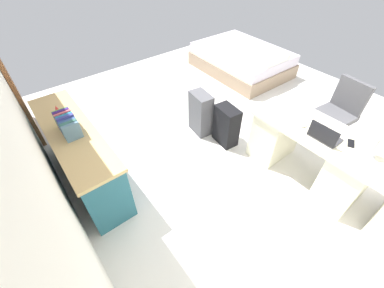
# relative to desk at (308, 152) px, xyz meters

# --- Properties ---
(ground_plane) EXTENTS (5.94, 5.94, 0.00)m
(ground_plane) POSITION_rel_desk_xyz_m (1.34, 0.13, -0.38)
(ground_plane) COLOR silver
(wall_back) EXTENTS (4.59, 0.10, 2.63)m
(wall_back) POSITION_rel_desk_xyz_m (1.34, 2.60, 0.93)
(wall_back) COLOR white
(wall_back) RESTS_ON ground_plane
(door_wooden) EXTENTS (0.88, 0.05, 2.04)m
(door_wooden) POSITION_rel_desk_xyz_m (3.08, 2.52, 0.64)
(door_wooden) COLOR brown
(door_wooden) RESTS_ON ground_plane
(desk) EXTENTS (1.44, 0.66, 0.74)m
(desk) POSITION_rel_desk_xyz_m (0.00, 0.00, 0.00)
(desk) COLOR beige
(desk) RESTS_ON ground_plane
(office_chair) EXTENTS (0.52, 0.52, 0.94)m
(office_chair) POSITION_rel_desk_xyz_m (0.15, -0.89, 0.03)
(office_chair) COLOR black
(office_chair) RESTS_ON ground_plane
(credenza) EXTENTS (1.80, 0.48, 0.79)m
(credenza) POSITION_rel_desk_xyz_m (1.66, 2.22, 0.01)
(credenza) COLOR #235B6B
(credenza) RESTS_ON ground_plane
(bed) EXTENTS (1.93, 1.44, 0.58)m
(bed) POSITION_rel_desk_xyz_m (2.52, -1.50, -0.14)
(bed) COLOR gray
(bed) RESTS_ON ground_plane
(suitcase_black) EXTENTS (0.38, 0.26, 0.59)m
(suitcase_black) POSITION_rel_desk_xyz_m (1.06, 0.36, -0.09)
(suitcase_black) COLOR black
(suitcase_black) RESTS_ON ground_plane
(suitcase_spare_grey) EXTENTS (0.38, 0.26, 0.66)m
(suitcase_spare_grey) POSITION_rel_desk_xyz_m (1.49, 0.49, -0.06)
(suitcase_spare_grey) COLOR #4C4C51
(suitcase_spare_grey) RESTS_ON ground_plane
(laptop) EXTENTS (0.31, 0.22, 0.21)m
(laptop) POSITION_rel_desk_xyz_m (-0.12, 0.11, 0.40)
(laptop) COLOR #333338
(laptop) RESTS_ON desk
(computer_mouse) EXTENTS (0.06, 0.10, 0.03)m
(computer_mouse) POSITION_rel_desk_xyz_m (0.14, 0.07, 0.37)
(computer_mouse) COLOR white
(computer_mouse) RESTS_ON desk
(cell_phone_near_laptop) EXTENTS (0.12, 0.15, 0.01)m
(cell_phone_near_laptop) POSITION_rel_desk_xyz_m (-0.34, -0.06, 0.36)
(cell_phone_near_laptop) COLOR black
(cell_phone_near_laptop) RESTS_ON desk
(desk_lamp) EXTENTS (0.16, 0.11, 0.34)m
(desk_lamp) POSITION_rel_desk_xyz_m (-0.51, -0.00, 0.61)
(desk_lamp) COLOR silver
(desk_lamp) RESTS_ON desk
(book_row) EXTENTS (0.36, 0.17, 0.23)m
(book_row) POSITION_rel_desk_xyz_m (1.62, 2.22, 0.51)
(book_row) COLOR slate
(book_row) RESTS_ON credenza
(figurine_small) EXTENTS (0.08, 0.08, 0.11)m
(figurine_small) POSITION_rel_desk_xyz_m (2.05, 2.22, 0.46)
(figurine_small) COLOR red
(figurine_small) RESTS_ON credenza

